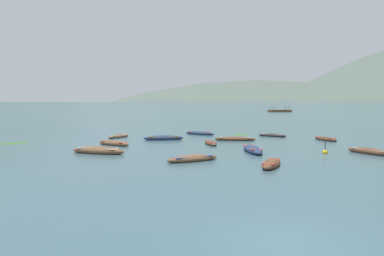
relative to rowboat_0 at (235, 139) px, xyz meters
The scene contains 20 objects.
ground_plane 1474.25m from the rowboat_0, 90.05° to the left, with size 6000.00×6000.00×0.00m, color #385660.
mountain_1 1654.63m from the rowboat_0, 100.24° to the left, with size 559.38×559.38×194.75m, color #56665B.
mountain_2 1754.39m from the rowboat_0, 84.99° to the left, with size 1766.94×1766.94×449.66m, color #56665B.
rowboat_0 is the anchor object (origin of this frame).
rowboat_1 7.99m from the rowboat_0, 85.59° to the right, with size 1.54×4.44×0.61m.
rowboat_2 12.37m from the rowboat_0, 160.92° to the right, with size 3.68×2.82×0.53m.
rowboat_3 12.94m from the rowboat_0, 108.74° to the right, with size 3.92×2.86×0.53m.
rowboat_4 4.19m from the rowboat_0, 129.06° to the right, with size 1.51×3.30×0.41m.
rowboat_5 7.20m from the rowboat_0, 120.73° to the left, with size 4.00×3.07×0.50m.
rowboat_6 14.19m from the rowboat_0, 86.58° to the right, with size 2.15×3.34×0.54m.
rowboat_7 13.06m from the rowboat_0, 42.65° to the right, with size 2.83×3.72×0.56m.
rowboat_8 13.02m from the rowboat_0, 169.04° to the left, with size 2.24×3.34×0.42m.
rowboat_9 9.48m from the rowboat_0, ahead, with size 2.06×3.27×0.46m.
rowboat_10 7.52m from the rowboat_0, behind, with size 4.34×1.77×0.60m.
rowboat_11 14.75m from the rowboat_0, 142.19° to the right, with size 4.68×2.39×0.66m.
rowboat_12 6.25m from the rowboat_0, 40.95° to the left, with size 3.31×2.55×0.44m.
ferry_0 95.73m from the rowboat_0, 74.36° to the left, with size 8.72×5.27×2.54m.
mooring_buoy 10.66m from the rowboat_0, 54.70° to the right, with size 0.41×0.41×1.16m.
weed_patch_0 5.90m from the rowboat_0, 77.85° to the left, with size 1.82×2.21×0.14m, color #38662D.
weed_patch_3 21.88m from the rowboat_0, behind, with size 1.61×2.62×0.14m, color #38662D.
Camera 1 is at (-2.39, -9.79, 4.12)m, focal length 32.07 mm.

